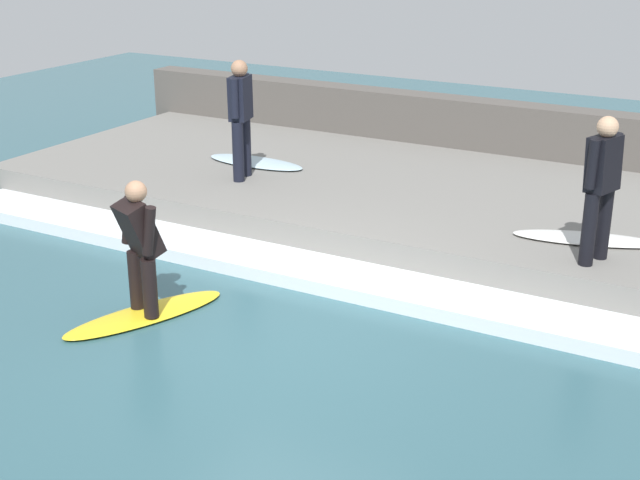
# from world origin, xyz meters

# --- Properties ---
(ground_plane) EXTENTS (28.00, 28.00, 0.00)m
(ground_plane) POSITION_xyz_m (0.00, 0.00, 0.00)
(ground_plane) COLOR #335B66
(concrete_ledge) EXTENTS (4.40, 12.48, 0.47)m
(concrete_ledge) POSITION_xyz_m (3.91, 0.00, 0.23)
(concrete_ledge) COLOR slate
(concrete_ledge) RESTS_ON ground_plane
(back_wall) EXTENTS (0.50, 13.10, 1.24)m
(back_wall) POSITION_xyz_m (6.36, 0.00, 0.62)
(back_wall) COLOR #544F49
(back_wall) RESTS_ON ground_plane
(wave_foam_crest) EXTENTS (0.82, 11.85, 0.16)m
(wave_foam_crest) POSITION_xyz_m (1.30, 0.00, 0.08)
(wave_foam_crest) COLOR silver
(wave_foam_crest) RESTS_ON ground_plane
(surfboard_riding) EXTENTS (1.92, 1.16, 0.06)m
(surfboard_riding) POSITION_xyz_m (-0.49, 1.40, 0.03)
(surfboard_riding) COLOR yellow
(surfboard_riding) RESTS_ON ground_plane
(surfer_riding) EXTENTS (0.53, 0.60, 1.45)m
(surfer_riding) POSITION_xyz_m (-0.49, 1.40, 0.87)
(surfer_riding) COLOR black
(surfer_riding) RESTS_ON surfboard_riding
(surfer_waiting_near) EXTENTS (0.55, 0.33, 1.68)m
(surfer_waiting_near) POSITION_xyz_m (3.06, 2.52, 1.41)
(surfer_waiting_near) COLOR black
(surfer_waiting_near) RESTS_ON concrete_ledge
(surfboard_waiting_near) EXTENTS (0.60, 1.64, 0.06)m
(surfboard_waiting_near) POSITION_xyz_m (3.79, 2.77, 0.50)
(surfboard_waiting_near) COLOR silver
(surfboard_waiting_near) RESTS_ON concrete_ledge
(surfer_waiting_far) EXTENTS (0.53, 0.35, 1.61)m
(surfer_waiting_far) POSITION_xyz_m (2.25, -2.62, 1.37)
(surfer_waiting_far) COLOR black
(surfer_waiting_far) RESTS_ON concrete_ledge
(surfboard_waiting_far) EXTENTS (0.88, 1.75, 0.06)m
(surfboard_waiting_far) POSITION_xyz_m (2.85, -2.42, 0.50)
(surfboard_waiting_far) COLOR white
(surfboard_waiting_far) RESTS_ON concrete_ledge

